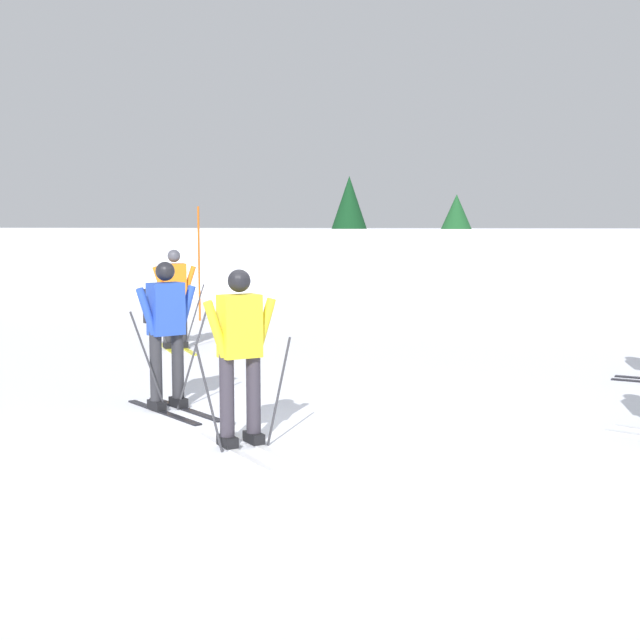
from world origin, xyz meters
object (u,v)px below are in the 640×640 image
at_px(skier_yellow, 240,353).
at_px(trail_marker_pole, 199,264).
at_px(skier_orange, 175,296).
at_px(conifer_far_right, 456,239).
at_px(conifer_far_centre, 349,228).
at_px(skier_blue, 165,327).

relative_size(skier_yellow, trail_marker_pole, 0.68).
relative_size(skier_orange, conifer_far_right, 0.58).
height_order(skier_orange, trail_marker_pole, trail_marker_pole).
xyz_separation_m(skier_yellow, skier_orange, (-3.53, 5.91, 0.00)).
xyz_separation_m(skier_yellow, conifer_far_centre, (-3.32, 17.17, 1.11)).
bearing_deg(skier_blue, trail_marker_pole, 111.76).
bearing_deg(skier_orange, skier_blue, -65.53).
bearing_deg(skier_blue, skier_yellow, -43.19).
distance_m(skier_yellow, conifer_far_centre, 17.53).
height_order(skier_orange, skier_blue, same).
height_order(skier_blue, trail_marker_pole, trail_marker_pole).
bearing_deg(trail_marker_pole, conifer_far_centre, 76.99).
relative_size(skier_yellow, conifer_far_centre, 0.48).
height_order(trail_marker_pole, conifer_far_centre, conifer_far_centre).
height_order(trail_marker_pole, conifer_far_right, conifer_far_right).
xyz_separation_m(skier_orange, conifer_far_centre, (0.21, 11.27, 1.11)).
bearing_deg(skier_blue, conifer_far_right, 84.93).
relative_size(skier_yellow, conifer_far_right, 0.58).
xyz_separation_m(skier_yellow, trail_marker_pole, (-4.95, 10.11, 0.35)).
distance_m(skier_orange, skier_blue, 4.98).
bearing_deg(skier_orange, trail_marker_pole, 108.72).
height_order(skier_yellow, conifer_far_centre, conifer_far_centre).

